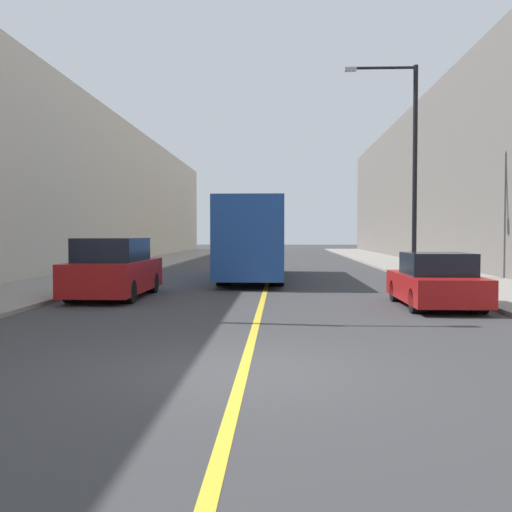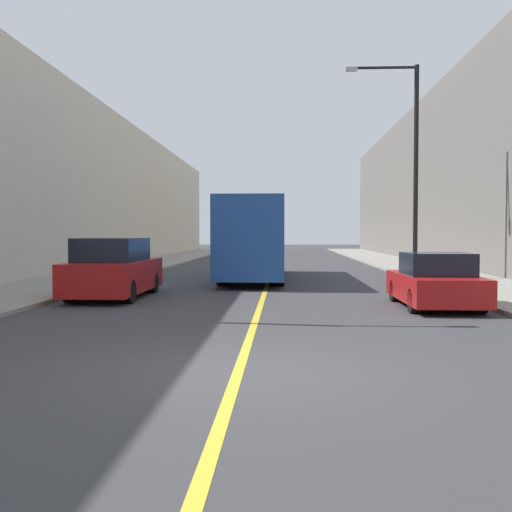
{
  "view_description": "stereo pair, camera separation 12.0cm",
  "coord_description": "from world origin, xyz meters",
  "px_view_note": "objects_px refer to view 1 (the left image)",
  "views": [
    {
      "loc": [
        0.54,
        -8.55,
        1.99
      ],
      "look_at": [
        -0.3,
        11.68,
        1.23
      ],
      "focal_mm": 42.0,
      "sensor_mm": 36.0,
      "label": 1
    },
    {
      "loc": [
        0.66,
        -8.55,
        1.99
      ],
      "look_at": [
        -0.3,
        11.68,
        1.23
      ],
      "focal_mm": 42.0,
      "sensor_mm": 36.0,
      "label": 2
    }
  ],
  "objects_px": {
    "parked_suv_left": "(114,270)",
    "street_lamp_left": "(3,108)",
    "bus": "(254,238)",
    "street_lamp_right": "(409,157)",
    "car_right_near": "(436,283)"
  },
  "relations": [
    {
      "from": "parked_suv_left",
      "to": "street_lamp_left",
      "type": "xyz_separation_m",
      "value": [
        -1.42,
        -4.3,
        4.09
      ]
    },
    {
      "from": "bus",
      "to": "street_lamp_left",
      "type": "xyz_separation_m",
      "value": [
        -5.42,
        -12.11,
        3.15
      ]
    },
    {
      "from": "bus",
      "to": "street_lamp_right",
      "type": "height_order",
      "value": "street_lamp_right"
    },
    {
      "from": "bus",
      "to": "car_right_near",
      "type": "bearing_deg",
      "value": -61.45
    },
    {
      "from": "street_lamp_left",
      "to": "parked_suv_left",
      "type": "bearing_deg",
      "value": 71.75
    },
    {
      "from": "bus",
      "to": "car_right_near",
      "type": "relative_size",
      "value": 2.64
    },
    {
      "from": "bus",
      "to": "street_lamp_left",
      "type": "bearing_deg",
      "value": -114.11
    },
    {
      "from": "parked_suv_left",
      "to": "street_lamp_left",
      "type": "distance_m",
      "value": 6.1
    },
    {
      "from": "parked_suv_left",
      "to": "street_lamp_right",
      "type": "distance_m",
      "value": 13.99
    },
    {
      "from": "parked_suv_left",
      "to": "bus",
      "type": "bearing_deg",
      "value": 62.88
    },
    {
      "from": "bus",
      "to": "parked_suv_left",
      "type": "relative_size",
      "value": 2.24
    },
    {
      "from": "parked_suv_left",
      "to": "car_right_near",
      "type": "distance_m",
      "value": 9.55
    },
    {
      "from": "parked_suv_left",
      "to": "street_lamp_left",
      "type": "height_order",
      "value": "street_lamp_left"
    },
    {
      "from": "parked_suv_left",
      "to": "street_lamp_left",
      "type": "bearing_deg",
      "value": -108.25
    },
    {
      "from": "parked_suv_left",
      "to": "street_lamp_right",
      "type": "height_order",
      "value": "street_lamp_right"
    }
  ]
}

